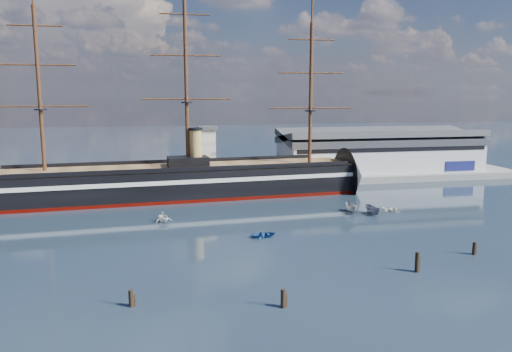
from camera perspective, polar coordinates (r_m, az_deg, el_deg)
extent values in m
plane|color=#17222E|center=(109.15, -5.10, -4.40)|extent=(600.00, 600.00, 0.00)
cube|color=slate|center=(145.36, -2.84, -0.88)|extent=(180.00, 18.00, 2.00)
cube|color=#B7BABC|center=(162.40, 13.90, 2.45)|extent=(62.00, 20.00, 10.00)
cube|color=#3F4247|center=(161.83, 13.98, 4.42)|extent=(63.00, 21.00, 2.00)
cube|color=silver|center=(140.16, -5.51, 2.43)|extent=(4.00, 4.00, 14.00)
cube|color=#3F4247|center=(139.44, -5.56, 5.49)|extent=(5.00, 5.00, 1.00)
cube|color=black|center=(127.40, -8.63, -0.62)|extent=(88.87, 21.83, 7.00)
cube|color=silver|center=(127.20, -8.64, -0.09)|extent=(90.88, 22.21, 1.00)
cube|color=#440500|center=(128.09, -8.59, -2.23)|extent=(90.88, 22.17, 0.90)
cone|color=black|center=(137.87, 11.05, -0.05)|extent=(12.02, 16.38, 15.68)
cube|color=brown|center=(126.83, -8.67, 0.98)|extent=(88.79, 20.56, 0.40)
cube|color=black|center=(126.75, -7.78, 1.64)|extent=(10.38, 6.65, 2.50)
cylinder|color=tan|center=(126.47, -6.91, 3.24)|extent=(3.20, 3.20, 9.00)
cylinder|color=#381E0F|center=(127.88, -23.54, 9.02)|extent=(0.90, 0.90, 38.00)
cylinder|color=#381E0F|center=(125.62, -7.99, 10.62)|extent=(0.90, 0.90, 42.00)
cylinder|color=#381E0F|center=(131.68, 6.26, 9.29)|extent=(0.90, 0.90, 36.00)
imported|color=navy|center=(92.13, 0.92, -6.98)|extent=(1.53, 2.99, 1.34)
imported|color=slate|center=(111.73, 13.21, -4.29)|extent=(6.18, 2.94, 2.38)
imported|color=white|center=(104.18, -10.54, -5.20)|extent=(7.17, 5.16, 2.41)
imported|color=silver|center=(115.95, 15.32, -3.87)|extent=(2.51, 2.79, 1.26)
imported|color=#969696|center=(112.43, 10.85, -4.12)|extent=(6.54, 2.92, 2.54)
cylinder|color=black|center=(65.58, -14.03, -14.28)|extent=(0.64, 0.64, 2.87)
cylinder|color=black|center=(63.58, 3.12, -14.78)|extent=(0.64, 0.64, 3.07)
cylinder|color=black|center=(78.54, 17.88, -10.41)|extent=(0.64, 0.64, 3.78)
cylinder|color=black|center=(89.85, 23.63, -8.23)|extent=(0.64, 0.64, 2.83)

